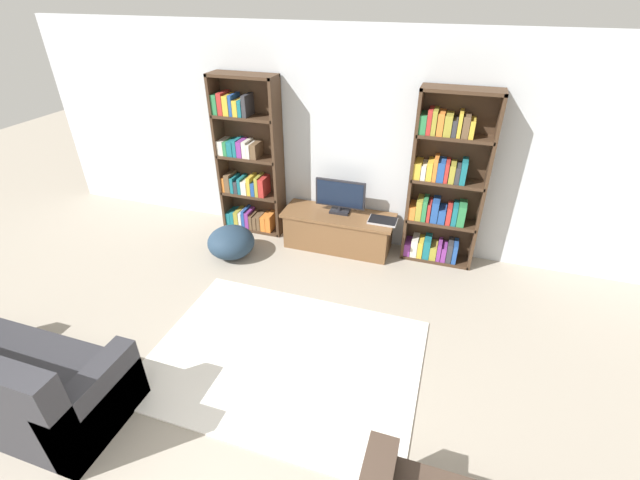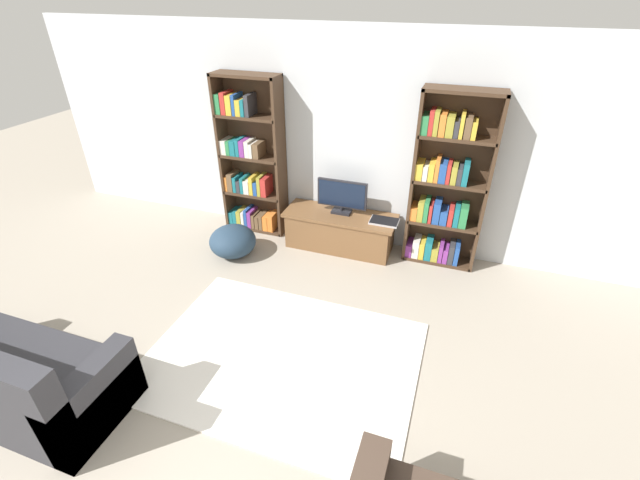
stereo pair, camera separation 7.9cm
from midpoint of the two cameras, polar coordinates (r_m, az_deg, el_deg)
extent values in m
cube|color=silver|center=(5.27, 4.58, 12.75)|extent=(8.80, 0.06, 2.60)
cube|color=#422D1E|center=(5.83, -13.36, 11.01)|extent=(0.04, 0.30, 2.05)
cube|color=#422D1E|center=(5.48, -6.00, 10.35)|extent=(0.04, 0.30, 2.05)
cube|color=#422D1E|center=(5.75, -9.20, 11.17)|extent=(0.84, 0.04, 2.05)
cube|color=#422D1E|center=(5.38, -10.81, 20.79)|extent=(0.84, 0.30, 0.04)
cube|color=#422D1E|center=(6.06, -8.95, 1.79)|extent=(0.80, 0.30, 0.04)
cube|color=#196B75|center=(6.15, -12.04, 3.12)|extent=(0.06, 0.24, 0.19)
cube|color=#196B75|center=(6.12, -11.55, 3.10)|extent=(0.05, 0.24, 0.20)
cube|color=#9E9333|center=(6.09, -11.05, 3.09)|extent=(0.06, 0.24, 0.22)
cube|color=silver|center=(6.06, -10.54, 2.99)|extent=(0.04, 0.24, 0.22)
cube|color=#234C99|center=(6.03, -10.14, 3.10)|extent=(0.04, 0.24, 0.26)
cube|color=#7F338C|center=(6.02, -9.68, 2.94)|extent=(0.05, 0.24, 0.24)
cube|color=brown|center=(6.00, -9.19, 2.71)|extent=(0.04, 0.24, 0.20)
cube|color=brown|center=(5.98, -8.70, 2.58)|extent=(0.05, 0.24, 0.19)
cube|color=brown|center=(5.95, -8.19, 2.59)|extent=(0.05, 0.24, 0.21)
cube|color=orange|center=(5.92, -7.60, 2.49)|extent=(0.07, 0.24, 0.21)
cube|color=orange|center=(5.89, -6.93, 2.50)|extent=(0.07, 0.24, 0.23)
cube|color=#422D1E|center=(5.83, -9.36, 6.17)|extent=(0.80, 0.30, 0.04)
cube|color=orange|center=(5.94, -12.68, 7.53)|extent=(0.04, 0.24, 0.20)
cube|color=brown|center=(5.90, -12.20, 7.67)|extent=(0.08, 0.24, 0.24)
cube|color=#196B75|center=(5.88, -11.60, 7.45)|extent=(0.04, 0.24, 0.21)
cube|color=#333338|center=(5.86, -11.11, 7.20)|extent=(0.05, 0.24, 0.17)
cube|color=#196B75|center=(5.83, -10.66, 7.36)|extent=(0.04, 0.24, 0.21)
cube|color=silver|center=(5.80, -10.08, 7.16)|extent=(0.08, 0.24, 0.18)
cube|color=gold|center=(5.76, -9.46, 7.35)|extent=(0.05, 0.24, 0.24)
cube|color=#234C99|center=(5.75, -8.92, 7.00)|extent=(0.05, 0.24, 0.18)
cube|color=#9E9333|center=(5.71, -8.45, 7.31)|extent=(0.05, 0.24, 0.26)
cube|color=#B72D28|center=(5.68, -7.85, 7.16)|extent=(0.07, 0.24, 0.24)
cube|color=#422D1E|center=(5.64, -9.81, 10.89)|extent=(0.80, 0.30, 0.04)
cube|color=silver|center=(5.75, -13.08, 12.10)|extent=(0.08, 0.24, 0.18)
cube|color=#2D7F47|center=(5.72, -12.47, 12.05)|extent=(0.05, 0.24, 0.18)
cube|color=#196B75|center=(5.68, -11.88, 12.05)|extent=(0.07, 0.24, 0.19)
cube|color=#196B75|center=(5.65, -11.27, 12.11)|extent=(0.05, 0.24, 0.21)
cube|color=#7F338C|center=(5.62, -10.68, 12.03)|extent=(0.07, 0.24, 0.20)
cube|color=silver|center=(5.59, -10.03, 11.99)|extent=(0.06, 0.24, 0.20)
cube|color=silver|center=(5.57, -9.53, 11.82)|extent=(0.04, 0.24, 0.18)
cube|color=brown|center=(5.53, -8.87, 11.81)|extent=(0.08, 0.24, 0.19)
cube|color=#422D1E|center=(5.48, -10.30, 15.90)|extent=(0.80, 0.30, 0.04)
cube|color=#2D7F47|center=(5.60, -13.80, 17.31)|extent=(0.07, 0.24, 0.24)
cube|color=#B72D28|center=(5.56, -13.12, 17.41)|extent=(0.06, 0.24, 0.26)
cube|color=gold|center=(5.53, -12.39, 17.26)|extent=(0.07, 0.24, 0.23)
cube|color=#234C99|center=(5.50, -11.78, 17.32)|extent=(0.04, 0.24, 0.25)
cube|color=gold|center=(5.47, -11.20, 17.02)|extent=(0.06, 0.24, 0.19)
cube|color=#196B75|center=(5.45, -10.62, 17.02)|extent=(0.05, 0.24, 0.19)
cube|color=#333338|center=(5.41, -10.06, 17.30)|extent=(0.05, 0.24, 0.25)
cube|color=#422D1E|center=(5.07, 11.71, 8.10)|extent=(0.04, 0.30, 2.05)
cube|color=#422D1E|center=(5.06, 20.72, 6.63)|extent=(0.04, 0.30, 2.05)
cube|color=#422D1E|center=(5.17, 16.33, 7.94)|extent=(0.84, 0.04, 2.05)
cube|color=#422D1E|center=(4.75, 18.08, 18.52)|extent=(0.84, 0.30, 0.04)
cube|color=#422D1E|center=(5.52, 14.70, -2.19)|extent=(0.80, 0.30, 0.04)
cube|color=#7F338C|center=(5.47, 11.26, -0.81)|extent=(0.07, 0.24, 0.16)
cube|color=silver|center=(5.44, 12.13, -0.65)|extent=(0.08, 0.24, 0.23)
cube|color=gold|center=(5.44, 12.88, -0.85)|extent=(0.06, 0.24, 0.21)
cube|color=#196B75|center=(5.43, 13.70, -0.81)|extent=(0.08, 0.24, 0.25)
cube|color=#9E9333|center=(5.45, 14.50, -1.30)|extent=(0.08, 0.24, 0.17)
cube|color=#7F338C|center=(5.44, 15.23, -1.21)|extent=(0.05, 0.24, 0.22)
cube|color=#7F338C|center=(5.45, 15.81, -1.46)|extent=(0.06, 0.24, 0.18)
cube|color=#333338|center=(5.43, 16.52, -1.30)|extent=(0.06, 0.24, 0.25)
cube|color=#234C99|center=(5.43, 17.16, -1.42)|extent=(0.05, 0.24, 0.24)
cube|color=#422D1E|center=(5.26, 15.44, 2.48)|extent=(0.80, 0.30, 0.04)
cube|color=orange|center=(5.22, 11.84, 3.95)|extent=(0.08, 0.24, 0.16)
cube|color=#9E9333|center=(5.19, 12.72, 4.24)|extent=(0.07, 0.24, 0.25)
cube|color=#2D7F47|center=(5.19, 13.42, 4.19)|extent=(0.05, 0.24, 0.26)
cube|color=#B72D28|center=(5.19, 13.97, 3.92)|extent=(0.04, 0.24, 0.22)
cube|color=#234C99|center=(5.18, 14.71, 3.97)|extent=(0.08, 0.24, 0.26)
cube|color=#234C99|center=(5.20, 15.57, 3.39)|extent=(0.08, 0.24, 0.17)
cube|color=#B72D28|center=(5.19, 16.42, 3.45)|extent=(0.05, 0.24, 0.21)
cube|color=#196B75|center=(5.19, 17.13, 3.45)|extent=(0.06, 0.24, 0.23)
cube|color=#2D7F47|center=(5.18, 17.97, 3.42)|extent=(0.08, 0.24, 0.25)
cube|color=#422D1E|center=(5.04, 16.25, 7.58)|extent=(0.80, 0.30, 0.04)
cube|color=gold|center=(5.00, 12.50, 9.30)|extent=(0.08, 0.24, 0.19)
cube|color=silver|center=(5.00, 13.29, 9.07)|extent=(0.05, 0.24, 0.17)
cube|color=gold|center=(4.99, 14.04, 9.18)|extent=(0.06, 0.24, 0.21)
cube|color=orange|center=(4.98, 14.75, 9.34)|extent=(0.04, 0.24, 0.26)
cube|color=#234C99|center=(4.98, 15.44, 9.04)|extent=(0.07, 0.24, 0.22)
cube|color=#B72D28|center=(4.98, 16.16, 8.91)|extent=(0.04, 0.24, 0.22)
cube|color=#9E9333|center=(4.98, 16.81, 8.71)|extent=(0.06, 0.24, 0.20)
cube|color=#333338|center=(4.99, 17.47, 8.51)|extent=(0.05, 0.24, 0.19)
cube|color=#196B75|center=(4.98, 18.20, 8.73)|extent=(0.06, 0.24, 0.25)
cube|color=#422D1E|center=(4.87, 17.15, 13.08)|extent=(0.80, 0.30, 0.04)
cube|color=#2D7F47|center=(4.84, 13.19, 15.00)|extent=(0.07, 0.24, 0.20)
cube|color=#B72D28|center=(4.82, 14.01, 15.20)|extent=(0.05, 0.24, 0.26)
cube|color=#9E9333|center=(4.82, 14.62, 15.11)|extent=(0.05, 0.24, 0.26)
cube|color=orange|center=(4.82, 15.38, 14.86)|extent=(0.06, 0.24, 0.23)
cube|color=#9E9333|center=(4.82, 16.31, 14.62)|extent=(0.08, 0.24, 0.22)
cube|color=#333338|center=(4.82, 17.09, 14.25)|extent=(0.05, 0.24, 0.17)
cube|color=gold|center=(4.81, 17.75, 14.60)|extent=(0.04, 0.24, 0.25)
cube|color=brown|center=(4.82, 18.47, 14.30)|extent=(0.07, 0.24, 0.22)
cube|color=gold|center=(4.82, 19.19, 13.96)|extent=(0.05, 0.24, 0.18)
cube|color=brown|center=(5.47, 2.02, 1.09)|extent=(1.32, 0.48, 0.44)
cube|color=brown|center=(5.35, 2.06, 3.28)|extent=(1.40, 0.51, 0.04)
cube|color=black|center=(5.38, 2.24, 3.86)|extent=(0.24, 0.16, 0.03)
cylinder|color=black|center=(5.37, 2.25, 4.24)|extent=(0.04, 0.04, 0.05)
cube|color=black|center=(5.28, 2.29, 6.18)|extent=(0.63, 0.04, 0.35)
cube|color=black|center=(5.26, 2.23, 6.09)|extent=(0.58, 0.00, 0.32)
cube|color=#B7B7BC|center=(5.21, 7.93, 2.56)|extent=(0.34, 0.23, 0.02)
cube|color=black|center=(5.21, 7.94, 2.69)|extent=(0.33, 0.22, 0.00)
cube|color=white|center=(4.07, -5.39, -15.52)|extent=(2.42, 1.79, 0.02)
cube|color=#2D2D33|center=(4.40, -36.16, -15.13)|extent=(1.93, 0.80, 0.41)
cube|color=#2D2D33|center=(3.77, -28.03, -18.77)|extent=(0.18, 0.80, 0.59)
ellipsoid|color=#23384C|center=(5.42, -12.18, -0.28)|extent=(0.58, 0.58, 0.38)
camera|label=1|loc=(0.04, -90.52, -0.32)|focal=24.00mm
camera|label=2|loc=(0.04, 89.48, 0.32)|focal=24.00mm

